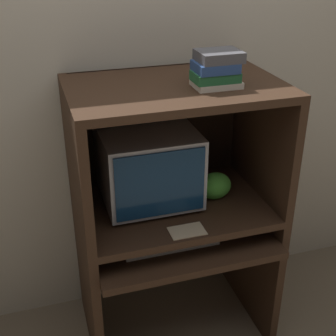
{
  "coord_description": "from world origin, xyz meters",
  "views": [
    {
      "loc": [
        -0.61,
        -1.54,
        1.98
      ],
      "look_at": [
        -0.03,
        0.31,
        0.98
      ],
      "focal_mm": 50.0,
      "sensor_mm": 36.0,
      "label": 1
    }
  ],
  "objects_px": {
    "mouse": "(225,231)",
    "snack_bag": "(215,186)",
    "crt_monitor": "(148,165)",
    "keyboard": "(170,242)",
    "book_stack": "(217,69)"
  },
  "relations": [
    {
      "from": "mouse",
      "to": "snack_bag",
      "type": "height_order",
      "value": "snack_bag"
    },
    {
      "from": "crt_monitor",
      "to": "book_stack",
      "type": "height_order",
      "value": "book_stack"
    },
    {
      "from": "keyboard",
      "to": "snack_bag",
      "type": "height_order",
      "value": "snack_bag"
    },
    {
      "from": "mouse",
      "to": "book_stack",
      "type": "relative_size",
      "value": 0.32
    },
    {
      "from": "book_stack",
      "to": "crt_monitor",
      "type": "bearing_deg",
      "value": 147.48
    },
    {
      "from": "keyboard",
      "to": "snack_bag",
      "type": "bearing_deg",
      "value": 27.77
    },
    {
      "from": "keyboard",
      "to": "snack_bag",
      "type": "distance_m",
      "value": 0.36
    },
    {
      "from": "mouse",
      "to": "book_stack",
      "type": "height_order",
      "value": "book_stack"
    },
    {
      "from": "snack_bag",
      "to": "keyboard",
      "type": "bearing_deg",
      "value": -152.23
    },
    {
      "from": "snack_bag",
      "to": "book_stack",
      "type": "relative_size",
      "value": 0.82
    },
    {
      "from": "crt_monitor",
      "to": "keyboard",
      "type": "bearing_deg",
      "value": -80.7
    },
    {
      "from": "keyboard",
      "to": "mouse",
      "type": "bearing_deg",
      "value": 0.52
    },
    {
      "from": "crt_monitor",
      "to": "snack_bag",
      "type": "relative_size",
      "value": 2.71
    },
    {
      "from": "snack_bag",
      "to": "crt_monitor",
      "type": "bearing_deg",
      "value": 165.59
    },
    {
      "from": "crt_monitor",
      "to": "book_stack",
      "type": "xyz_separation_m",
      "value": [
        0.26,
        -0.16,
        0.48
      ]
    }
  ]
}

